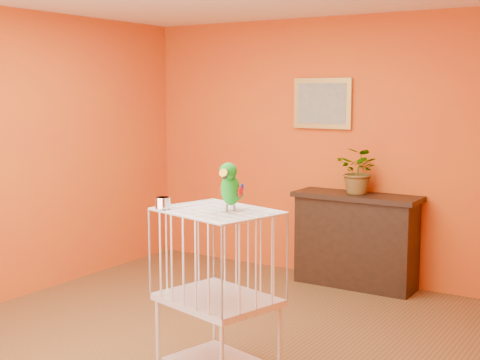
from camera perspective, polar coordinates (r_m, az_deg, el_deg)
The scene contains 8 objects.
ground at distance 5.17m, azimuth -4.17°, elevation -13.64°, with size 4.50×4.50×0.00m, color brown.
room_shell at distance 4.83m, azimuth -4.35°, elevation 4.17°, with size 4.50×4.50×4.50m.
console_cabinet at distance 6.53m, azimuth 9.84°, elevation -5.07°, with size 1.21×0.44×0.90m.
potted_plant at distance 6.37m, azimuth 9.94°, elevation 0.28°, with size 0.40×0.44×0.35m, color #26722D.
framed_picture at distance 6.73m, azimuth 7.03°, elevation 6.51°, with size 0.62×0.04×0.50m.
birdcage at distance 4.41m, azimuth -1.94°, elevation -9.46°, with size 0.84×0.72×1.11m.
feed_cup at distance 4.35m, azimuth -6.61°, elevation -1.93°, with size 0.10×0.10×0.07m, color silver.
parrot at distance 4.21m, azimuth -0.83°, elevation -0.54°, with size 0.16×0.29×0.32m.
Camera 1 is at (2.87, -3.87, 1.87)m, focal length 50.00 mm.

